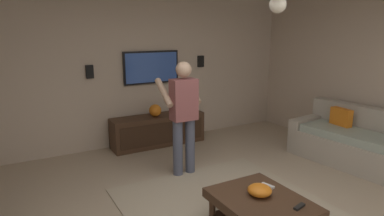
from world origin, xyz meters
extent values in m
cube|color=#BCA893|center=(3.17, 0.00, 1.34)|extent=(0.10, 6.61, 2.69)
cube|color=#A89E8E|center=(0.49, -2.65, 0.21)|extent=(1.98, 1.05, 0.42)
cube|color=#A89E8E|center=(0.53, -2.99, 0.65)|extent=(1.91, 0.41, 0.45)
cube|color=#A89E8E|center=(1.35, -2.56, 0.29)|extent=(0.27, 0.86, 0.58)
cube|color=#96A193|center=(0.48, -2.57, 0.48)|extent=(1.56, 0.77, 0.12)
cube|color=orange|center=(0.82, -2.72, 0.64)|extent=(0.37, 0.15, 0.36)
cube|color=#422B1C|center=(-0.24, -0.15, 0.35)|extent=(1.00, 0.80, 0.10)
cylinder|color=#422B1C|center=(0.18, -0.47, 0.15)|extent=(0.07, 0.07, 0.30)
cylinder|color=#422B1C|center=(0.18, 0.17, 0.15)|extent=(0.07, 0.07, 0.30)
cube|color=#422B1C|center=(2.84, -0.36, 0.28)|extent=(0.44, 1.70, 0.55)
cube|color=#352216|center=(2.61, -0.36, 0.28)|extent=(0.01, 1.56, 0.39)
cube|color=black|center=(3.08, -0.36, 1.39)|extent=(0.05, 1.05, 0.59)
cube|color=#2F53AB|center=(3.05, -0.36, 1.39)|extent=(0.01, 0.99, 0.53)
cylinder|color=#4C5166|center=(1.47, -0.27, 0.41)|extent=(0.14, 0.14, 0.82)
cylinder|color=#4C5166|center=(1.47, -0.07, 0.41)|extent=(0.14, 0.14, 0.82)
cube|color=#8C4C4C|center=(1.47, -0.17, 1.11)|extent=(0.22, 0.36, 0.58)
sphere|color=tan|center=(1.47, -0.17, 1.53)|extent=(0.22, 0.22, 0.22)
cylinder|color=tan|center=(1.65, -0.39, 1.20)|extent=(0.48, 0.09, 0.37)
cylinder|color=tan|center=(1.65, 0.05, 1.20)|extent=(0.48, 0.09, 0.37)
cube|color=white|center=(1.85, -0.17, 1.10)|extent=(0.04, 0.05, 0.16)
ellipsoid|color=orange|center=(-0.18, -0.17, 0.46)|extent=(0.25, 0.25, 0.11)
cube|color=white|center=(-0.07, -0.38, 0.41)|extent=(0.16, 0.08, 0.02)
cube|color=black|center=(-0.56, -0.34, 0.41)|extent=(0.08, 0.16, 0.02)
sphere|color=orange|center=(2.79, -0.29, 0.66)|extent=(0.22, 0.22, 0.22)
cube|color=black|center=(3.09, -1.40, 1.46)|extent=(0.06, 0.12, 0.22)
cube|color=black|center=(3.09, 0.74, 1.38)|extent=(0.06, 0.12, 0.22)
sphere|color=silver|center=(-0.14, -0.31, 2.29)|extent=(0.16, 0.16, 0.16)
camera|label=1|loc=(-2.60, 1.98, 2.07)|focal=31.50mm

